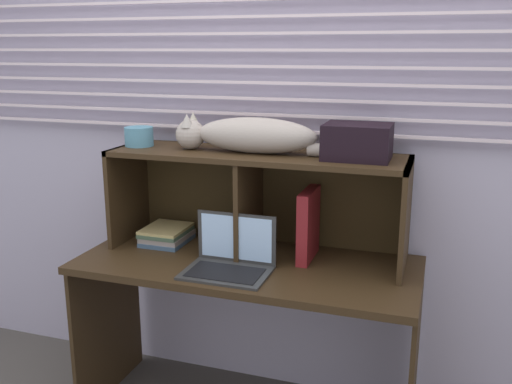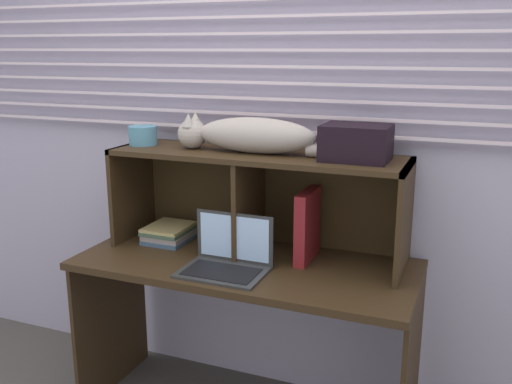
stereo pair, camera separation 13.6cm
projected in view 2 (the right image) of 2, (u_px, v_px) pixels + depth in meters
back_panel_with_blinds at (275, 121)px, 2.48m from camera, size 4.40×0.08×2.50m
desk at (245, 294)px, 2.34m from camera, size 1.38×0.59×0.72m
hutch_shelf_unit at (258, 182)px, 2.37m from camera, size 1.23×0.34×0.43m
cat at (249, 135)px, 2.30m from camera, size 0.80×0.15×0.15m
laptop at (227, 259)px, 2.21m from camera, size 0.33×0.23×0.21m
binder_upright at (308, 226)px, 2.29m from camera, size 0.05×0.22×0.29m
book_stack at (169, 233)px, 2.55m from camera, size 0.19×0.22×0.07m
small_basket at (143, 135)px, 2.49m from camera, size 0.12×0.12×0.08m
storage_box at (356, 143)px, 2.14m from camera, size 0.25×0.20×0.14m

